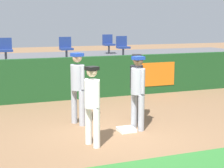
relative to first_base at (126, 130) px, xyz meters
name	(u,v)px	position (x,y,z in m)	size (l,w,h in m)	color
ground_plane	(121,133)	(-0.17, -0.10, -0.04)	(60.00, 60.00, 0.00)	#846042
first_base	(126,130)	(0.00, 0.00, 0.00)	(0.40, 0.40, 0.08)	white
player_fielder_home	(92,101)	(-1.08, -0.69, 0.95)	(0.41, 0.56, 1.71)	white
player_runner_visitor	(138,88)	(0.32, 0.06, 1.01)	(0.39, 0.50, 1.81)	#9EA3AD
player_coach_visitor	(78,84)	(-0.94, 0.99, 1.03)	(0.46, 0.49, 1.85)	#9EA3AD
player_umpire	(136,83)	(0.61, 0.78, 0.99)	(0.44, 0.47, 1.78)	#4C4C51
field_wall	(77,78)	(-0.16, 4.01, 0.68)	(18.00, 0.26, 1.44)	#19471E
bleacher_platform	(60,72)	(-0.17, 6.58, 0.57)	(18.00, 4.80, 1.22)	#59595E
seat_front_center	(66,47)	(-0.18, 5.45, 1.65)	(0.46, 0.44, 0.84)	#4C4C51
seat_front_left	(5,48)	(-2.36, 5.45, 1.65)	(0.48, 0.44, 0.84)	#4C4C51
seat_front_right	(123,45)	(2.10, 5.45, 1.65)	(0.45, 0.44, 0.84)	#4C4C51
seat_back_right	(108,43)	(2.15, 7.25, 1.65)	(0.46, 0.44, 0.84)	#4C4C51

